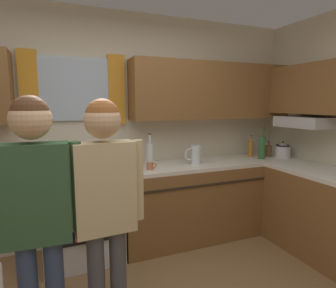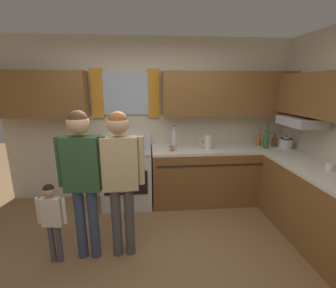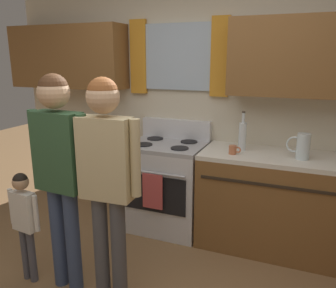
% 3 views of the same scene
% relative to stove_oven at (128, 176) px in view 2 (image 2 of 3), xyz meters
% --- Properties ---
extents(ground_plane, '(12.00, 12.00, 0.00)m').
position_rel_stove_oven_xyz_m(ground_plane, '(0.36, -1.54, -0.47)').
color(ground_plane, olive).
extents(back_wall_unit, '(4.60, 0.42, 2.60)m').
position_rel_stove_oven_xyz_m(back_wall_unit, '(0.40, 0.28, 1.00)').
color(back_wall_unit, beige).
rests_on(back_wall_unit, ground).
extents(kitchen_counter_run, '(2.26, 2.23, 0.90)m').
position_rel_stove_oven_xyz_m(kitchen_counter_run, '(1.87, -0.47, -0.02)').
color(kitchen_counter_run, brown).
rests_on(kitchen_counter_run, ground).
extents(stove_oven, '(0.75, 0.67, 1.10)m').
position_rel_stove_oven_xyz_m(stove_oven, '(0.00, 0.00, 0.00)').
color(stove_oven, silver).
rests_on(stove_oven, ground).
extents(bottle_wine_green, '(0.08, 0.08, 0.39)m').
position_rel_stove_oven_xyz_m(bottle_wine_green, '(2.18, -0.09, 0.58)').
color(bottle_wine_green, '#2D6633').
rests_on(bottle_wine_green, kitchen_counter_run).
extents(bottle_tall_clear, '(0.07, 0.07, 0.37)m').
position_rel_stove_oven_xyz_m(bottle_tall_clear, '(0.74, 0.02, 0.57)').
color(bottle_tall_clear, silver).
rests_on(bottle_tall_clear, kitchen_counter_run).
extents(bottle_squat_brown, '(0.08, 0.08, 0.21)m').
position_rel_stove_oven_xyz_m(bottle_squat_brown, '(2.38, 0.01, 0.51)').
color(bottle_squat_brown, brown).
rests_on(bottle_squat_brown, kitchen_counter_run).
extents(bottle_oil_amber, '(0.06, 0.06, 0.29)m').
position_rel_stove_oven_xyz_m(bottle_oil_amber, '(2.14, 0.08, 0.54)').
color(bottle_oil_amber, '#B27223').
rests_on(bottle_oil_amber, kitchen_counter_run).
extents(mug_ceramic_white, '(0.13, 0.08, 0.09)m').
position_rel_stove_oven_xyz_m(mug_ceramic_white, '(2.43, -1.13, 0.48)').
color(mug_ceramic_white, white).
rests_on(mug_ceramic_white, kitchen_counter_run).
extents(cup_terracotta, '(0.11, 0.07, 0.08)m').
position_rel_stove_oven_xyz_m(cup_terracotta, '(0.69, -0.13, 0.47)').
color(cup_terracotta, '#B76642').
rests_on(cup_terracotta, kitchen_counter_run).
extents(stovetop_kettle, '(0.27, 0.20, 0.21)m').
position_rel_stove_oven_xyz_m(stovetop_kettle, '(2.50, -0.11, 0.53)').
color(stovetop_kettle, silver).
rests_on(stovetop_kettle, kitchen_counter_run).
extents(water_pitcher, '(0.19, 0.11, 0.22)m').
position_rel_stove_oven_xyz_m(water_pitcher, '(1.26, -0.06, 0.54)').
color(water_pitcher, silver).
rests_on(water_pitcher, kitchen_counter_run).
extents(adult_holding_child, '(0.51, 0.22, 1.63)m').
position_rel_stove_oven_xyz_m(adult_holding_child, '(-0.34, -1.20, 0.56)').
color(adult_holding_child, '#38476B').
rests_on(adult_holding_child, ground).
extents(adult_in_plaid, '(0.50, 0.22, 1.62)m').
position_rel_stove_oven_xyz_m(adult_in_plaid, '(0.05, -1.19, 0.55)').
color(adult_in_plaid, '#4C4C51').
rests_on(adult_in_plaid, ground).
extents(small_child, '(0.31, 0.12, 0.90)m').
position_rel_stove_oven_xyz_m(small_child, '(-0.67, -1.25, 0.10)').
color(small_child, '#4C4C56').
rests_on(small_child, ground).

